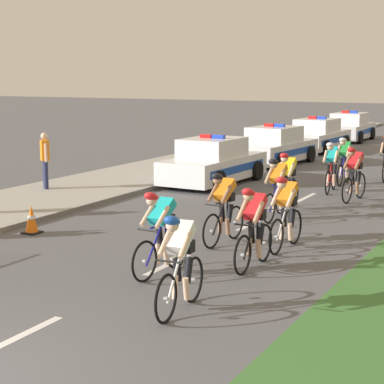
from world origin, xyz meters
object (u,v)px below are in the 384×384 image
Objects in this scene: cyclist_lead at (180,261)px; traffic_cone_near at (32,220)px; cyclist_sixth at (287,180)px; cyclist_seventh at (277,188)px; cyclist_eighth at (354,173)px; cyclist_second at (160,232)px; police_car_second at (275,147)px; cyclist_third at (254,226)px; cyclist_eleventh at (331,166)px; police_car_third at (317,136)px; spectator_middle at (45,157)px; cyclist_ninth at (344,160)px; cyclist_fourth at (286,211)px; police_car_nearest at (214,163)px; police_car_furthest at (350,128)px; cyclist_fifth at (223,207)px.

traffic_cone_near is at bearing 150.86° from cyclist_lead.
cyclist_sixth is at bearing 99.10° from cyclist_lead.
cyclist_lead is at bearing -80.90° from cyclist_sixth.
cyclist_seventh and cyclist_eighth have the same top height.
cyclist_second is 4.45m from traffic_cone_near.
cyclist_seventh is at bearing -68.73° from police_car_second.
cyclist_third and cyclist_sixth have the same top height.
cyclist_sixth and cyclist_eighth have the same top height.
cyclist_third is at bearing -76.14° from cyclist_sixth.
cyclist_third and cyclist_eleventh have the same top height.
cyclist_sixth is 2.69× the size of traffic_cone_near.
cyclist_sixth is at bearing 51.59° from traffic_cone_near.
police_car_third reaches higher than cyclist_seventh.
police_car_third is at bearing 109.63° from cyclist_eleventh.
cyclist_third is 1.00× the size of cyclist_seventh.
cyclist_lead is 1.00× the size of cyclist_third.
spectator_middle is (-8.66, 4.70, 0.30)m from cyclist_third.
cyclist_eighth is 1.03× the size of spectator_middle.
cyclist_ninth is at bearing -44.66° from police_car_second.
police_car_second is (-4.95, 16.79, -0.11)m from cyclist_lead.
cyclist_fourth and cyclist_ninth have the same top height.
police_car_second reaches higher than cyclist_seventh.
police_car_third is (-3.72, 20.64, -0.11)m from cyclist_second.
spectator_middle is at bearing 160.25° from cyclist_fourth.
police_car_nearest is 1.00× the size of police_car_third.
cyclist_fourth is 0.39× the size of police_car_furthest.
police_car_third is at bearing 100.21° from cyclist_second.
cyclist_lead is at bearing -73.58° from police_car_second.
spectator_middle is at bearing -100.24° from police_car_furthest.
cyclist_lead and cyclist_sixth have the same top height.
spectator_middle is (-8.62, 7.40, 0.30)m from cyclist_lead.
cyclist_second is 1.72m from cyclist_third.
cyclist_fifth is (-0.00, 2.58, 0.00)m from cyclist_second.
cyclist_third is 5.48m from traffic_cone_near.
cyclist_eighth is 0.38× the size of police_car_second.
police_car_furthest is 24.73m from traffic_cone_near.
police_car_furthest reaches higher than cyclist_second.
police_car_nearest reaches higher than cyclist_eleventh.
cyclist_second and cyclist_third have the same top height.
cyclist_lead is at bearing -90.87° from cyclist_third.
cyclist_ninth is 15.15m from police_car_furthest.
cyclist_fifth is at bearing -88.92° from cyclist_sixth.
police_car_second is (-4.82, 6.49, -0.11)m from cyclist_eighth.
spectator_middle reaches higher than police_car_nearest.
cyclist_third is 1.00× the size of cyclist_eleventh.
cyclist_third is at bearing -78.73° from police_car_furthest.
police_car_nearest is (-3.85, -0.11, -0.11)m from cyclist_eleventh.
cyclist_second is at bearing -91.36° from cyclist_seventh.
cyclist_third and cyclist_seventh have the same top height.
cyclist_second is 0.38× the size of police_car_second.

